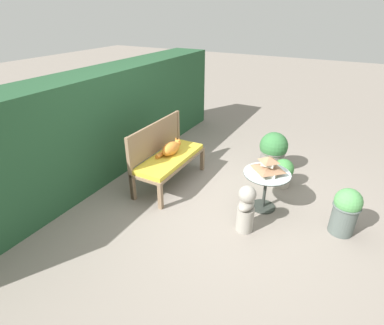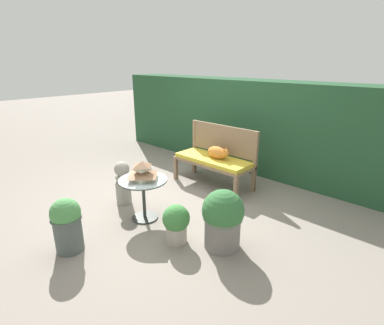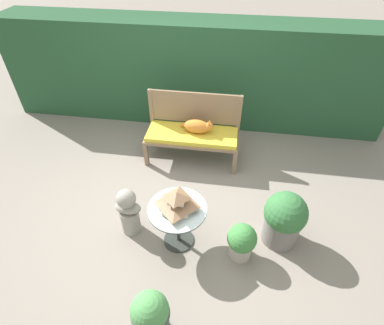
% 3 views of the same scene
% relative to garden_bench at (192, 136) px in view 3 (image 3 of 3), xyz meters
% --- Properties ---
extents(ground, '(30.00, 30.00, 0.00)m').
position_rel_garden_bench_xyz_m(ground, '(-0.19, -1.01, -0.42)').
color(ground, gray).
extents(foliage_hedge_back, '(6.40, 0.77, 1.70)m').
position_rel_garden_bench_xyz_m(foliage_hedge_back, '(-0.19, 1.28, 0.43)').
color(foliage_hedge_back, '#234C2D').
rests_on(foliage_hedge_back, ground).
extents(garden_bench, '(1.38, 0.55, 0.49)m').
position_rel_garden_bench_xyz_m(garden_bench, '(0.00, 0.00, 0.00)').
color(garden_bench, '#7F664C').
rests_on(garden_bench, ground).
extents(bench_backrest, '(1.38, 0.06, 1.01)m').
position_rel_garden_bench_xyz_m(bench_backrest, '(0.00, 0.25, 0.29)').
color(bench_backrest, '#7F664C').
rests_on(bench_backrest, ground).
extents(cat, '(0.49, 0.26, 0.22)m').
position_rel_garden_bench_xyz_m(cat, '(0.07, 0.03, 0.17)').
color(cat, orange).
rests_on(cat, garden_bench).
extents(patio_table, '(0.64, 0.64, 0.57)m').
position_rel_garden_bench_xyz_m(patio_table, '(0.07, -1.53, 0.03)').
color(patio_table, '#2D332D').
rests_on(patio_table, ground).
extents(pagoda_birdhouse, '(0.36, 0.36, 0.25)m').
position_rel_garden_bench_xyz_m(pagoda_birdhouse, '(0.07, -1.53, 0.26)').
color(pagoda_birdhouse, beige).
rests_on(pagoda_birdhouse, patio_table).
extents(garden_bust, '(0.32, 0.22, 0.66)m').
position_rel_garden_bench_xyz_m(garden_bust, '(-0.53, -1.45, -0.09)').
color(garden_bust, gray).
rests_on(garden_bust, ground).
extents(potted_plant_bench_left, '(0.48, 0.48, 0.70)m').
position_rel_garden_bench_xyz_m(potted_plant_bench_left, '(1.24, -1.32, -0.06)').
color(potted_plant_bench_left, slate).
rests_on(potted_plant_bench_left, ground).
extents(potted_plant_table_near, '(0.32, 0.32, 0.47)m').
position_rel_garden_bench_xyz_m(potted_plant_table_near, '(0.78, -1.61, -0.17)').
color(potted_plant_table_near, '#ADA393').
rests_on(potted_plant_table_near, ground).
extents(potted_plant_patio_mid, '(0.34, 0.34, 0.63)m').
position_rel_garden_bench_xyz_m(potted_plant_patio_mid, '(0.03, -2.56, -0.08)').
color(potted_plant_patio_mid, '#4C5651').
rests_on(potted_plant_patio_mid, ground).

